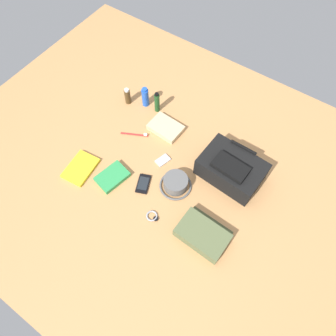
# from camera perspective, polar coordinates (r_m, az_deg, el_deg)

# --- Properties ---
(ground_plane) EXTENTS (2.64, 2.02, 0.02)m
(ground_plane) POSITION_cam_1_polar(r_m,az_deg,el_deg) (1.79, 0.00, -0.81)
(ground_plane) COLOR tan
(ground_plane) RESTS_ON ground
(backpack) EXTENTS (0.36, 0.25, 0.17)m
(backpack) POSITION_cam_1_polar(r_m,az_deg,el_deg) (1.74, 11.64, -0.15)
(backpack) COLOR black
(backpack) RESTS_ON ground_plane
(toiletry_pouch) EXTENTS (0.26, 0.21, 0.07)m
(toiletry_pouch) POSITION_cam_1_polar(r_m,az_deg,el_deg) (1.61, 6.48, -12.12)
(toiletry_pouch) COLOR #56603D
(toiletry_pouch) RESTS_ON ground_plane
(bucket_hat) EXTENTS (0.18, 0.18, 0.08)m
(bucket_hat) POSITION_cam_1_polar(r_m,az_deg,el_deg) (1.71, 1.42, -2.85)
(bucket_hat) COLOR #595959
(bucket_hat) RESTS_ON ground_plane
(cologne_bottle) EXTENTS (0.04, 0.04, 0.12)m
(cologne_bottle) POSITION_cam_1_polar(r_m,az_deg,el_deg) (2.05, -7.50, 13.05)
(cologne_bottle) COLOR #473319
(cologne_bottle) RESTS_ON ground_plane
(deodorant_spray) EXTENTS (0.04, 0.04, 0.14)m
(deodorant_spray) POSITION_cam_1_polar(r_m,az_deg,el_deg) (2.02, -4.23, 12.99)
(deodorant_spray) COLOR blue
(deodorant_spray) RESTS_ON ground_plane
(shampoo_bottle) EXTENTS (0.03, 0.03, 0.15)m
(shampoo_bottle) POSITION_cam_1_polar(r_m,az_deg,el_deg) (1.98, -2.05, 12.06)
(shampoo_bottle) COLOR #19471E
(shampoo_bottle) RESTS_ON ground_plane
(paperback_novel) EXTENTS (0.16, 0.21, 0.02)m
(paperback_novel) POSITION_cam_1_polar(r_m,az_deg,el_deg) (1.85, -15.88, -0.02)
(paperback_novel) COLOR yellow
(paperback_novel) RESTS_ON ground_plane
(travel_guidebook) EXTENTS (0.16, 0.20, 0.03)m
(travel_guidebook) POSITION_cam_1_polar(r_m,az_deg,el_deg) (1.78, -10.28, -1.65)
(travel_guidebook) COLOR #2D934C
(travel_guidebook) RESTS_ON ground_plane
(cell_phone) EXTENTS (0.10, 0.13, 0.01)m
(cell_phone) POSITION_cam_1_polar(r_m,az_deg,el_deg) (1.74, -4.61, -2.94)
(cell_phone) COLOR black
(cell_phone) RESTS_ON ground_plane
(media_player) EXTENTS (0.07, 0.10, 0.01)m
(media_player) POSITION_cam_1_polar(r_m,az_deg,el_deg) (1.81, -0.98, 1.42)
(media_player) COLOR #B7B7BC
(media_player) RESTS_ON ground_plane
(wristwatch) EXTENTS (0.07, 0.06, 0.01)m
(wristwatch) POSITION_cam_1_polar(r_m,az_deg,el_deg) (1.66, -2.92, -8.93)
(wristwatch) COLOR #99999E
(wristwatch) RESTS_ON ground_plane
(toothbrush) EXTENTS (0.16, 0.09, 0.02)m
(toothbrush) POSITION_cam_1_polar(r_m,az_deg,el_deg) (1.92, -5.96, 6.20)
(toothbrush) COLOR red
(toothbrush) RESTS_ON ground_plane
(folded_towel) EXTENTS (0.21, 0.15, 0.04)m
(folded_towel) POSITION_cam_1_polar(r_m,az_deg,el_deg) (1.92, -0.42, 7.49)
(folded_towel) COLOR #C6B289
(folded_towel) RESTS_ON ground_plane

